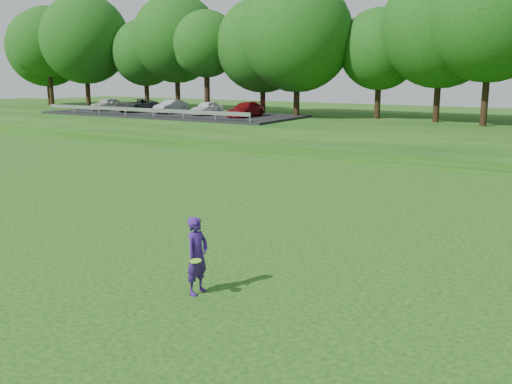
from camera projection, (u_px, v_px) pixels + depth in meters
The scene contains 6 objects.
ground at pixel (62, 287), 12.08m from camera, with size 140.00×140.00×0.00m, color #0C420F.
berm at pixel (444, 131), 40.54m from camera, with size 130.00×30.00×0.60m, color #0C420F.
walking_path at pixel (378, 161), 28.85m from camera, with size 130.00×1.60×0.04m, color gray.
treeline at pixel (464, 22), 42.28m from camera, with size 104.00×7.00×15.00m, color #15440F, non-canonical shape.
parking_lot at pixel (170, 110), 51.46m from camera, with size 24.00×9.00×1.38m.
woman at pixel (197, 256), 11.61m from camera, with size 0.49×0.70×1.62m.
Camera 1 is at (9.39, -7.65, 4.48)m, focal length 40.00 mm.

